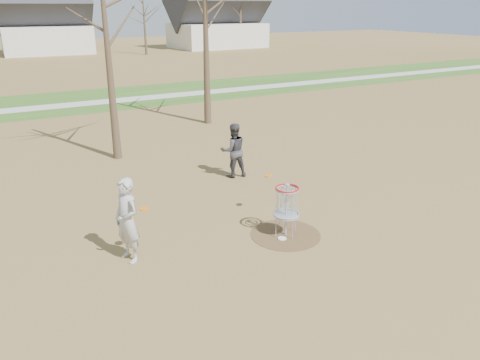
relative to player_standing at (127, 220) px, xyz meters
name	(u,v)px	position (x,y,z in m)	size (l,w,h in m)	color
ground	(285,235)	(3.84, -0.72, -0.99)	(160.00, 160.00, 0.00)	brown
green_band	(95,100)	(3.84, 20.28, -0.99)	(160.00, 8.00, 0.01)	#2D5119
footpath	(99,102)	(3.84, 19.28, -0.98)	(160.00, 1.50, 0.01)	#9E9E99
dirt_circle	(285,235)	(3.84, -0.72, -0.99)	(1.80, 1.80, 0.01)	#47331E
player_standing	(127,220)	(0.00, 0.00, 0.00)	(0.72, 0.48, 1.99)	#ACACAC
player_throwing	(233,150)	(4.75, 3.79, -0.06)	(0.90, 0.70, 1.86)	#39383E
disc_grounded	(282,238)	(3.63, -0.87, -0.97)	(0.22, 0.22, 0.02)	white
discs_in_play	(215,190)	(2.33, 0.23, 0.22)	(3.95, 0.94, 0.15)	orange
disc_golf_basket	(287,202)	(3.84, -0.72, -0.08)	(0.64, 0.64, 1.35)	#9EA3AD
bare_trees	(70,8)	(5.61, 35.07, 4.35)	(52.62, 44.98, 9.00)	#382B1E
houses_row	(67,23)	(8.15, 51.84, 2.53)	(56.51, 10.01, 7.26)	silver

